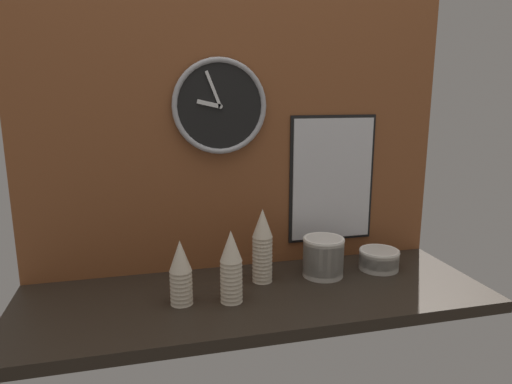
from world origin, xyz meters
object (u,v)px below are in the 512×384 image
object	(u,v)px
bowl_stack_right	(323,256)
cup_stack_center_left	(181,272)
cup_stack_center_right	(262,245)
menu_board	(332,179)
bowl_stack_far_right	(379,259)
wall_clock	(220,106)
cup_stack_center	(231,266)

from	to	relation	value
bowl_stack_right	cup_stack_center_left	bearing A→B (deg)	-168.74
cup_stack_center_right	menu_board	distance (cm)	41.69
bowl_stack_right	menu_board	xyz separation A→B (cm)	(9.78, 16.81, 25.43)
bowl_stack_right	bowl_stack_far_right	world-z (taller)	bowl_stack_right
cup_stack_center_right	wall_clock	world-z (taller)	wall_clock
cup_stack_center_left	menu_board	world-z (taller)	menu_board
bowl_stack_far_right	wall_clock	xyz separation A→B (cm)	(-58.60, 15.19, 57.82)
bowl_stack_far_right	menu_board	xyz separation A→B (cm)	(-13.63, 16.08, 28.86)
bowl_stack_far_right	wall_clock	world-z (taller)	wall_clock
cup_stack_center_left	bowl_stack_right	bearing A→B (deg)	11.26
cup_stack_center	cup_stack_center_right	xyz separation A→B (cm)	(13.97, 13.46, 1.39)
cup_stack_center	cup_stack_center_left	distance (cm)	16.20
bowl_stack_right	wall_clock	distance (cm)	66.72
cup_stack_center_right	bowl_stack_far_right	size ratio (longest dim) A/B	1.76
bowl_stack_right	bowl_stack_far_right	size ratio (longest dim) A/B	1.00
wall_clock	bowl_stack_right	bearing A→B (deg)	-24.35
wall_clock	bowl_stack_far_right	bearing A→B (deg)	-14.54
cup_stack_center_left	menu_board	bearing A→B (deg)	23.52
menu_board	cup_stack_center	bearing A→B (deg)	-147.69
wall_clock	menu_board	distance (cm)	53.50
bowl_stack_far_right	wall_clock	bearing A→B (deg)	165.46
cup_stack_center	bowl_stack_far_right	bearing A→B (deg)	12.69
cup_stack_center_right	bowl_stack_far_right	distance (cm)	47.57
cup_stack_center	wall_clock	world-z (taller)	wall_clock
menu_board	cup_stack_center_left	bearing A→B (deg)	-156.48
menu_board	wall_clock	bearing A→B (deg)	-178.87
cup_stack_center_right	wall_clock	xyz separation A→B (cm)	(-11.94, 15.38, 48.53)
bowl_stack_right	wall_clock	xyz separation A→B (cm)	(-35.19, 15.93, 54.40)
menu_board	cup_stack_center_right	bearing A→B (deg)	-153.78
bowl_stack_right	menu_board	distance (cm)	32.01
cup_stack_center	cup_stack_center_left	world-z (taller)	cup_stack_center
cup_stack_center	wall_clock	bearing A→B (deg)	85.97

